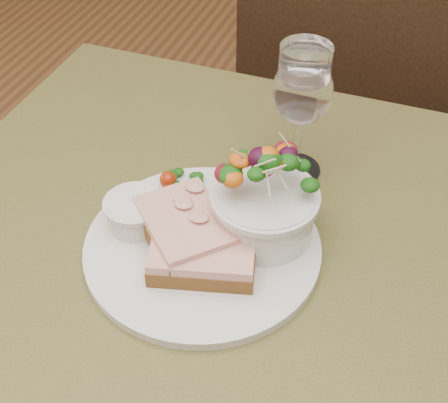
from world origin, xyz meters
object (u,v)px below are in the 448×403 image
(sandwich_back, at_px, (185,227))
(salad_bowl, at_px, (265,194))
(cafe_table, at_px, (214,311))
(chair_far, at_px, (346,188))
(ramekin, at_px, (135,211))
(dinner_plate, at_px, (203,247))
(wine_glass, at_px, (302,95))
(sandwich_front, at_px, (203,252))

(sandwich_back, distance_m, salad_bowl, 0.10)
(cafe_table, height_order, chair_far, chair_far)
(cafe_table, distance_m, ramekin, 0.17)
(dinner_plate, bearing_deg, ramekin, 177.19)
(cafe_table, distance_m, chair_far, 0.79)
(cafe_table, relative_size, salad_bowl, 6.30)
(chair_far, xyz_separation_m, sandwich_back, (-0.11, -0.70, 0.49))
(chair_far, height_order, wine_glass, wine_glass)
(ramekin, bearing_deg, sandwich_front, -16.71)
(cafe_table, distance_m, sandwich_front, 0.13)
(cafe_table, relative_size, sandwich_front, 5.83)
(chair_far, relative_size, ramekin, 12.99)
(cafe_table, height_order, salad_bowl, salad_bowl)
(dinner_plate, xyz_separation_m, sandwich_front, (0.01, -0.03, 0.02))
(sandwich_front, relative_size, sandwich_back, 0.94)
(sandwich_front, bearing_deg, wine_glass, 61.02)
(ramekin, bearing_deg, salad_bowl, 15.41)
(dinner_plate, distance_m, wine_glass, 0.22)
(sandwich_front, distance_m, sandwich_back, 0.04)
(salad_bowl, bearing_deg, ramekin, -164.59)
(salad_bowl, bearing_deg, sandwich_back, -148.69)
(chair_far, bearing_deg, dinner_plate, 89.19)
(dinner_plate, relative_size, sandwich_back, 1.92)
(dinner_plate, height_order, wine_glass, wine_glass)
(dinner_plate, distance_m, salad_bowl, 0.10)
(sandwich_front, height_order, ramekin, ramekin)
(chair_far, distance_m, sandwich_front, 0.87)
(salad_bowl, bearing_deg, dinner_plate, -143.17)
(cafe_table, relative_size, chair_far, 0.89)
(cafe_table, relative_size, ramekin, 11.55)
(chair_far, height_order, ramekin, chair_far)
(sandwich_front, relative_size, wine_glass, 0.78)
(ramekin, distance_m, wine_glass, 0.25)
(sandwich_back, distance_m, ramekin, 0.07)
(chair_far, xyz_separation_m, salad_bowl, (-0.03, -0.65, 0.53))
(ramekin, bearing_deg, sandwich_back, -6.35)
(cafe_table, relative_size, sandwich_back, 5.46)
(cafe_table, height_order, dinner_plate, dinner_plate)
(sandwich_back, relative_size, ramekin, 2.11)
(cafe_table, xyz_separation_m, sandwich_back, (-0.04, 0.00, 0.14))
(chair_far, xyz_separation_m, sandwich_front, (-0.08, -0.72, 0.48))
(cafe_table, distance_m, sandwich_back, 0.14)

